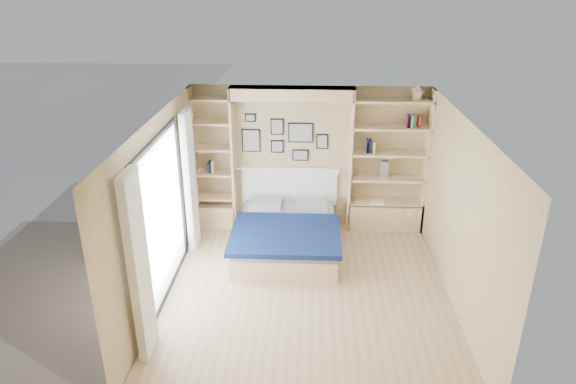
{
  "coord_description": "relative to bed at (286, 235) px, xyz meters",
  "views": [
    {
      "loc": [
        0.02,
        -6.18,
        4.19
      ],
      "look_at": [
        -0.3,
        0.9,
        1.17
      ],
      "focal_mm": 32.0,
      "sensor_mm": 36.0,
      "label": 1
    }
  ],
  "objects": [
    {
      "name": "reading_lamps",
      "position": [
        0.04,
        0.8,
        0.83
      ],
      "size": [
        1.92,
        0.12,
        0.15
      ],
      "color": "silver",
      "rests_on": "ground"
    },
    {
      "name": "deck_chair",
      "position": [
        -2.87,
        -0.19,
        0.06
      ],
      "size": [
        0.62,
        0.8,
        0.71
      ],
      "rotation": [
        0.0,
        0.0,
        0.3
      ],
      "color": "tan",
      "rests_on": "ground"
    },
    {
      "name": "room_shell",
      "position": [
        -0.04,
        0.32,
        0.8
      ],
      "size": [
        4.5,
        4.5,
        4.5
      ],
      "color": "tan",
      "rests_on": "ground"
    },
    {
      "name": "bed",
      "position": [
        0.0,
        0.0,
        0.0
      ],
      "size": [
        1.69,
        2.08,
        1.07
      ],
      "color": "beige",
      "rests_on": "ground"
    },
    {
      "name": "shelf_decor",
      "position": [
        1.43,
        0.86,
        1.42
      ],
      "size": [
        3.55,
        0.23,
        2.03
      ],
      "color": "#A51E1E",
      "rests_on": "ground"
    },
    {
      "name": "ground",
      "position": [
        0.34,
        -1.2,
        -0.27
      ],
      "size": [
        4.5,
        4.5,
        0.0
      ],
      "primitive_type": "plane",
      "color": "tan",
      "rests_on": "ground"
    },
    {
      "name": "photo_gallery",
      "position": [
        -0.11,
        1.02,
        1.33
      ],
      "size": [
        1.48,
        0.02,
        0.82
      ],
      "color": "black",
      "rests_on": "ground"
    },
    {
      "name": "deck",
      "position": [
        -3.26,
        -1.2,
        -0.27
      ],
      "size": [
        3.2,
        4.0,
        0.05
      ],
      "primitive_type": "cube",
      "color": "#685A4D",
      "rests_on": "ground"
    }
  ]
}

